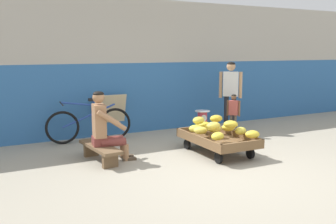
% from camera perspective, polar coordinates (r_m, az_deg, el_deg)
% --- Properties ---
extents(ground_plane, '(80.00, 80.00, 0.00)m').
position_cam_1_polar(ground_plane, '(5.80, 8.16, -8.76)').
color(ground_plane, gray).
extents(back_wall, '(16.00, 0.30, 2.84)m').
position_cam_1_polar(back_wall, '(8.42, -4.94, 6.71)').
color(back_wall, '#2D609E').
rests_on(back_wall, ground).
extents(banana_cart, '(0.87, 1.46, 0.36)m').
position_cam_1_polar(banana_cart, '(6.71, 7.35, -4.15)').
color(banana_cart, brown).
rests_on(banana_cart, ground).
extents(banana_pile, '(0.88, 1.42, 0.26)m').
position_cam_1_polar(banana_pile, '(6.70, 7.07, -2.24)').
color(banana_pile, gold).
rests_on(banana_pile, banana_cart).
extents(low_bench, '(0.40, 1.12, 0.27)m').
position_cam_1_polar(low_bench, '(6.29, -10.05, -5.50)').
color(low_bench, brown).
rests_on(low_bench, ground).
extents(vendor_seated, '(0.71, 0.53, 1.14)m').
position_cam_1_polar(vendor_seated, '(6.23, -9.35, -2.16)').
color(vendor_seated, '#9E704C').
rests_on(vendor_seated, ground).
extents(plastic_crate, '(0.36, 0.28, 0.30)m').
position_cam_1_polar(plastic_crate, '(7.72, 5.08, -3.04)').
color(plastic_crate, '#19847F').
rests_on(plastic_crate, ground).
extents(weighing_scale, '(0.30, 0.30, 0.29)m').
position_cam_1_polar(weighing_scale, '(7.66, 5.12, -0.83)').
color(weighing_scale, '#28282D').
rests_on(weighing_scale, plastic_crate).
extents(bicycle_near_left, '(1.66, 0.48, 0.86)m').
position_cam_1_polar(bicycle_near_left, '(7.64, -11.62, -1.78)').
color(bicycle_near_left, black).
rests_on(bicycle_near_left, ground).
extents(sign_board, '(0.70, 0.26, 0.87)m').
position_cam_1_polar(sign_board, '(8.11, -8.73, -0.48)').
color(sign_board, '#C6B289').
rests_on(sign_board, ground).
extents(customer_adult, '(0.41, 0.35, 1.53)m').
position_cam_1_polar(customer_adult, '(8.38, 9.25, 3.39)').
color(customer_adult, '#232328').
rests_on(customer_adult, ground).
extents(customer_child, '(0.21, 0.22, 0.88)m').
position_cam_1_polar(customer_child, '(8.02, 9.67, 0.20)').
color(customer_child, brown).
rests_on(customer_child, ground).
extents(shopping_bag, '(0.18, 0.12, 0.24)m').
position_cam_1_polar(shopping_bag, '(7.26, 6.30, -4.08)').
color(shopping_bag, silver).
rests_on(shopping_bag, ground).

